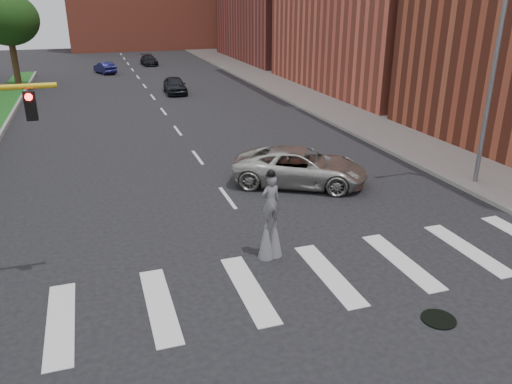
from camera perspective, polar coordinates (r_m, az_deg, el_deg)
name	(u,v)px	position (r m, az deg, el deg)	size (l,w,h in m)	color
ground_plane	(303,299)	(14.36, 5.40, -12.12)	(160.00, 160.00, 0.00)	black
sidewalk_right	(323,102)	(40.69, 7.61, 10.12)	(5.00, 90.00, 0.18)	gray
manhole	(439,319)	(14.33, 20.14, -13.50)	(0.90, 0.90, 0.04)	black
streetlight	(491,75)	(23.40, 25.29, 12.01)	(2.05, 0.20, 9.00)	slate
stilt_performer	(270,223)	(15.92, 1.65, -3.60)	(0.83, 0.58, 3.00)	#382716
suv_crossing	(300,167)	(22.41, 5.06, 2.87)	(2.73, 5.92, 1.65)	#B8B6AE
car_near	(175,85)	(45.13, -9.25, 11.95)	(1.71, 4.25, 1.45)	black
car_mid	(105,68)	(59.21, -16.90, 13.43)	(1.32, 3.77, 1.24)	#151749
car_far	(149,60)	(65.43, -12.14, 14.52)	(1.69, 4.17, 1.21)	black
tree_6	(8,20)	(50.29, -26.51, 17.20)	(5.21, 5.21, 8.34)	#382716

